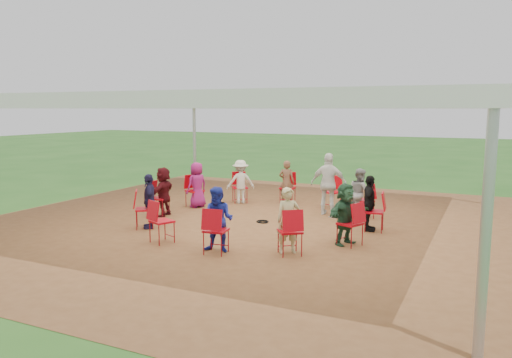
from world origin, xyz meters
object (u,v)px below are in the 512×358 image
at_px(chair_6, 195,191).
at_px(chair_9, 162,222).
at_px(person_seated_8, 218,220).
at_px(chair_2, 364,201).
at_px(chair_11, 290,232).
at_px(person_seated_0, 345,214).
at_px(chair_4, 288,188).
at_px(person_seated_2, 360,193).
at_px(person_seated_9, 288,220).
at_px(cable_coil, 263,222).
at_px(person_seated_6, 163,191).
at_px(chair_1, 374,212).
at_px(chair_8, 144,209).
at_px(person_seated_1, 369,203).
at_px(chair_7, 159,198).
at_px(person_seated_5, 197,185).
at_px(person_seated_7, 149,201).
at_px(chair_5, 240,187).
at_px(standing_person, 329,184).
at_px(chair_0, 350,224).
at_px(person_seated_4, 241,182).
at_px(person_seated_3, 287,182).
at_px(laptop, 339,214).
at_px(chair_10, 216,231).
at_px(chair_3, 332,192).

relative_size(chair_6, chair_9, 1.00).
bearing_deg(person_seated_8, chair_2, 59.25).
distance_m(chair_11, person_seated_0, 1.39).
height_order(chair_4, chair_6, same).
xyz_separation_m(chair_4, person_seated_2, (2.41, -1.12, 0.19)).
xyz_separation_m(person_seated_9, cable_coil, (-1.52, 2.14, -0.62)).
bearing_deg(chair_6, person_seated_6, 19.82).
distance_m(chair_1, chair_8, 5.25).
bearing_deg(chair_2, person_seated_1, 160.18).
distance_m(chair_4, chair_7, 3.84).
bearing_deg(person_seated_0, person_seated_6, 105.00).
relative_size(person_seated_2, person_seated_5, 1.00).
distance_m(person_seated_7, person_seated_8, 2.60).
distance_m(person_seated_1, person_seated_9, 2.60).
relative_size(chair_2, chair_5, 1.00).
xyz_separation_m(chair_7, standing_person, (3.92, 1.99, 0.36)).
relative_size(chair_4, chair_11, 1.00).
height_order(chair_0, person_seated_4, person_seated_4).
bearing_deg(chair_4, chair_5, 15.00).
xyz_separation_m(chair_2, chair_8, (-4.32, -3.29, 0.00)).
bearing_deg(chair_8, person_seated_2, 90.00).
relative_size(chair_7, person_seated_1, 0.71).
bearing_deg(standing_person, person_seated_3, -36.28).
bearing_deg(person_seated_4, person_seated_1, 120.00).
bearing_deg(chair_6, person_seated_5, 90.00).
distance_m(cable_coil, laptop, 2.48).
relative_size(chair_2, chair_9, 1.00).
xyz_separation_m(chair_5, person_seated_9, (3.22, -4.23, 0.19)).
relative_size(chair_8, person_seated_8, 0.71).
xyz_separation_m(chair_1, chair_10, (-2.35, -3.04, 0.00)).
relative_size(person_seated_1, laptop, 3.43).
bearing_deg(chair_9, person_seated_9, 32.24).
bearing_deg(chair_9, chair_1, 60.00).
distance_m(chair_0, chair_11, 1.41).
height_order(chair_9, standing_person, standing_person).
distance_m(chair_0, person_seated_8, 2.67).
relative_size(chair_1, laptop, 2.43).
relative_size(person_seated_1, cable_coil, 3.92).
bearing_deg(person_seated_3, person_seated_5, 30.00).
xyz_separation_m(person_seated_5, person_seated_7, (0.33, -2.58, 0.00)).
xyz_separation_m(chair_0, person_seated_1, (0.07, 1.38, 0.19)).
bearing_deg(chair_9, person_seated_2, 75.35).
bearing_deg(person_seated_0, chair_0, -90.00).
xyz_separation_m(person_seated_0, person_seated_3, (-2.73, 3.58, 0.00)).
distance_m(chair_9, laptop, 3.65).
xyz_separation_m(chair_2, laptop, (0.08, -2.59, 0.15)).
relative_size(chair_3, person_seated_2, 0.71).
bearing_deg(chair_10, chair_1, 45.00).
distance_m(chair_3, person_seated_8, 5.14).
bearing_deg(chair_4, person_seated_7, 60.75).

